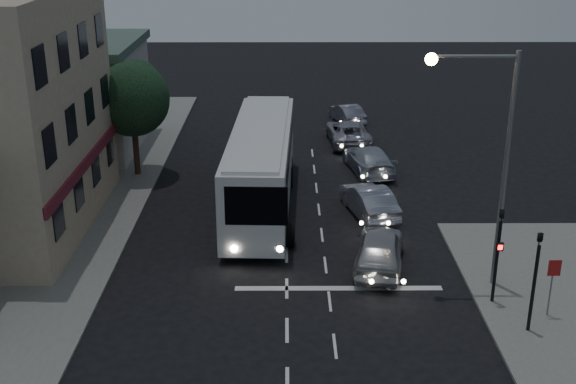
{
  "coord_description": "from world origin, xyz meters",
  "views": [
    {
      "loc": [
        -0.06,
        -22.63,
        13.45
      ],
      "look_at": [
        0.07,
        6.67,
        2.2
      ],
      "focal_mm": 45.0,
      "sensor_mm": 36.0,
      "label": 1
    }
  ],
  "objects_px": {
    "regulatory_sign": "(553,278)",
    "street_tree": "(132,96)",
    "car_sedan_c": "(348,132)",
    "traffic_signal_main": "(499,245)",
    "car_suv": "(380,249)",
    "car_extra": "(347,114)",
    "traffic_signal_side": "(536,270)",
    "car_sedan_a": "(369,201)",
    "car_sedan_b": "(369,159)",
    "streetlight": "(490,145)",
    "tour_bus": "(261,165)"
  },
  "relations": [
    {
      "from": "car_sedan_c",
      "to": "street_tree",
      "type": "distance_m",
      "value": 14.03
    },
    {
      "from": "car_sedan_a",
      "to": "regulatory_sign",
      "type": "distance_m",
      "value": 10.93
    },
    {
      "from": "car_sedan_c",
      "to": "car_extra",
      "type": "xyz_separation_m",
      "value": [
        0.32,
        4.78,
        -0.06
      ]
    },
    {
      "from": "regulatory_sign",
      "to": "car_sedan_b",
      "type": "bearing_deg",
      "value": 106.48
    },
    {
      "from": "streetlight",
      "to": "car_sedan_b",
      "type": "bearing_deg",
      "value": 101.5
    },
    {
      "from": "traffic_signal_side",
      "to": "car_suv",
      "type": "bearing_deg",
      "value": 132.16
    },
    {
      "from": "traffic_signal_main",
      "to": "traffic_signal_side",
      "type": "height_order",
      "value": "same"
    },
    {
      "from": "car_suv",
      "to": "street_tree",
      "type": "height_order",
      "value": "street_tree"
    },
    {
      "from": "regulatory_sign",
      "to": "car_extra",
      "type": "bearing_deg",
      "value": 101.02
    },
    {
      "from": "car_extra",
      "to": "traffic_signal_side",
      "type": "distance_m",
      "value": 27.33
    },
    {
      "from": "car_sedan_a",
      "to": "car_sedan_b",
      "type": "distance_m",
      "value": 6.36
    },
    {
      "from": "tour_bus",
      "to": "car_sedan_c",
      "type": "height_order",
      "value": "tour_bus"
    },
    {
      "from": "car_sedan_c",
      "to": "traffic_signal_side",
      "type": "bearing_deg",
      "value": 97.55
    },
    {
      "from": "regulatory_sign",
      "to": "street_tree",
      "type": "xyz_separation_m",
      "value": [
        -17.51,
        15.26,
        2.9
      ]
    },
    {
      "from": "streetlight",
      "to": "car_sedan_a",
      "type": "bearing_deg",
      "value": 115.72
    },
    {
      "from": "car_sedan_b",
      "to": "traffic_signal_main",
      "type": "height_order",
      "value": "traffic_signal_main"
    },
    {
      "from": "car_sedan_b",
      "to": "traffic_signal_side",
      "type": "xyz_separation_m",
      "value": [
        3.68,
        -16.78,
        1.69
      ]
    },
    {
      "from": "car_suv",
      "to": "car_extra",
      "type": "relative_size",
      "value": 1.18
    },
    {
      "from": "traffic_signal_side",
      "to": "car_extra",
      "type": "bearing_deg",
      "value": 98.57
    },
    {
      "from": "car_extra",
      "to": "streetlight",
      "type": "height_order",
      "value": "streetlight"
    },
    {
      "from": "tour_bus",
      "to": "car_sedan_a",
      "type": "xyz_separation_m",
      "value": [
        5.15,
        -1.16,
        -1.43
      ]
    },
    {
      "from": "car_extra",
      "to": "traffic_signal_main",
      "type": "relative_size",
      "value": 0.99
    },
    {
      "from": "car_sedan_a",
      "to": "street_tree",
      "type": "xyz_separation_m",
      "value": [
        -12.15,
        5.77,
        3.74
      ]
    },
    {
      "from": "car_sedan_b",
      "to": "traffic_signal_side",
      "type": "height_order",
      "value": "traffic_signal_side"
    },
    {
      "from": "car_sedan_a",
      "to": "streetlight",
      "type": "distance_m",
      "value": 9.28
    },
    {
      "from": "car_suv",
      "to": "car_sedan_c",
      "type": "height_order",
      "value": "car_suv"
    },
    {
      "from": "traffic_signal_side",
      "to": "car_sedan_a",
      "type": "bearing_deg",
      "value": 112.61
    },
    {
      "from": "car_extra",
      "to": "traffic_signal_main",
      "type": "distance_m",
      "value": 25.27
    },
    {
      "from": "car_sedan_b",
      "to": "tour_bus",
      "type": "bearing_deg",
      "value": 31.74
    },
    {
      "from": "car_sedan_b",
      "to": "traffic_signal_main",
      "type": "bearing_deg",
      "value": 91.6
    },
    {
      "from": "car_suv",
      "to": "car_sedan_c",
      "type": "relative_size",
      "value": 0.91
    },
    {
      "from": "regulatory_sign",
      "to": "streetlight",
      "type": "xyz_separation_m",
      "value": [
        -1.96,
        2.44,
        4.14
      ]
    },
    {
      "from": "car_sedan_c",
      "to": "traffic_signal_main",
      "type": "relative_size",
      "value": 1.28
    },
    {
      "from": "car_sedan_a",
      "to": "street_tree",
      "type": "bearing_deg",
      "value": -38.64
    },
    {
      "from": "regulatory_sign",
      "to": "car_suv",
      "type": "bearing_deg",
      "value": 143.86
    },
    {
      "from": "car_sedan_c",
      "to": "street_tree",
      "type": "xyz_separation_m",
      "value": [
        -12.12,
        -5.97,
        3.77
      ]
    },
    {
      "from": "tour_bus",
      "to": "car_sedan_c",
      "type": "bearing_deg",
      "value": 66.27
    },
    {
      "from": "car_suv",
      "to": "car_sedan_c",
      "type": "bearing_deg",
      "value": -80.37
    },
    {
      "from": "tour_bus",
      "to": "street_tree",
      "type": "xyz_separation_m",
      "value": [
        -7.0,
        4.61,
        2.31
      ]
    },
    {
      "from": "traffic_signal_main",
      "to": "car_suv",
      "type": "bearing_deg",
      "value": 141.7
    },
    {
      "from": "streetlight",
      "to": "street_tree",
      "type": "height_order",
      "value": "streetlight"
    },
    {
      "from": "car_sedan_a",
      "to": "car_sedan_b",
      "type": "relative_size",
      "value": 0.91
    },
    {
      "from": "traffic_signal_main",
      "to": "streetlight",
      "type": "xyz_separation_m",
      "value": [
        -0.26,
        1.42,
        3.31
      ]
    },
    {
      "from": "tour_bus",
      "to": "street_tree",
      "type": "bearing_deg",
      "value": 148.76
    },
    {
      "from": "car_sedan_a",
      "to": "streetlight",
      "type": "relative_size",
      "value": 0.51
    },
    {
      "from": "car_sedan_b",
      "to": "street_tree",
      "type": "xyz_separation_m",
      "value": [
        -12.83,
        -0.55,
        3.77
      ]
    },
    {
      "from": "regulatory_sign",
      "to": "street_tree",
      "type": "height_order",
      "value": "street_tree"
    },
    {
      "from": "car_sedan_b",
      "to": "street_tree",
      "type": "bearing_deg",
      "value": -7.31
    },
    {
      "from": "street_tree",
      "to": "car_sedan_c",
      "type": "bearing_deg",
      "value": 26.21
    },
    {
      "from": "car_sedan_a",
      "to": "car_extra",
      "type": "relative_size",
      "value": 1.13
    }
  ]
}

